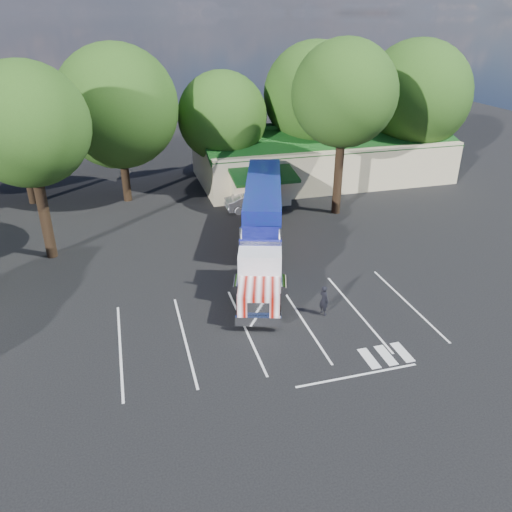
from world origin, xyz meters
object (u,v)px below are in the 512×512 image
object	(u,v)px
bicycle	(259,258)
woman	(324,300)
silver_sedan	(253,202)
semi_truck	(263,215)

from	to	relation	value
bicycle	woman	bearing A→B (deg)	-70.32
bicycle	silver_sedan	xyz separation A→B (m)	(2.30, 9.78, 0.30)
semi_truck	woman	bearing A→B (deg)	-68.30
semi_truck	silver_sedan	distance (m)	7.23
woman	bicycle	xyz separation A→B (m)	(-1.80, 6.71, -0.41)
semi_truck	silver_sedan	xyz separation A→B (m)	(1.21, 6.96, -1.56)
silver_sedan	semi_truck	bearing A→B (deg)	170.18
silver_sedan	bicycle	bearing A→B (deg)	166.80
semi_truck	bicycle	size ratio (longest dim) A/B	11.07
woman	silver_sedan	distance (m)	16.49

